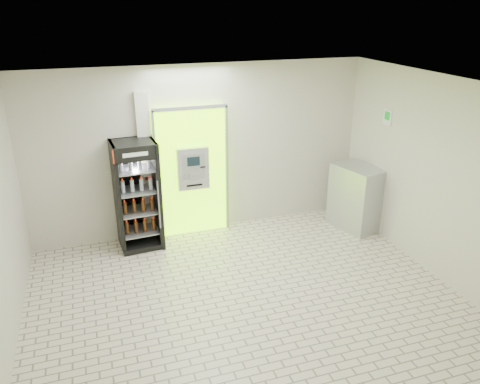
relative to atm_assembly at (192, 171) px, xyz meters
name	(u,v)px	position (x,y,z in m)	size (l,w,h in m)	color
ground	(247,302)	(0.20, -2.41, -1.17)	(6.00, 6.00, 0.00)	beige
room_shell	(248,180)	(0.20, -2.41, 0.67)	(6.00, 6.00, 6.00)	beige
atm_assembly	(192,171)	(0.00, 0.00, 0.00)	(1.30, 0.24, 2.33)	#91FE04
pillar	(147,168)	(-0.78, 0.04, 0.13)	(0.22, 0.11, 2.60)	silver
beverage_cooler	(137,197)	(-1.00, -0.23, -0.28)	(0.74, 0.69, 1.86)	black
steel_cabinet	(356,197)	(2.89, -0.77, -0.58)	(0.82, 1.02, 1.19)	#ABADB3
exit_sign	(388,117)	(3.19, -1.01, 0.95)	(0.02, 0.22, 0.26)	white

